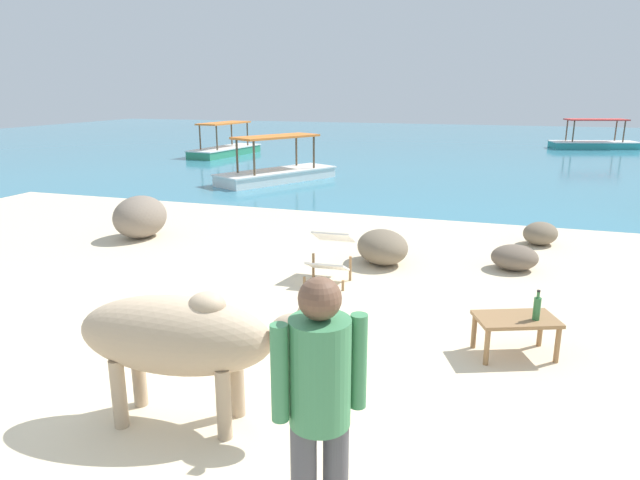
{
  "coord_description": "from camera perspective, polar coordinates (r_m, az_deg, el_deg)",
  "views": [
    {
      "loc": [
        2.31,
        -4.04,
        2.54
      ],
      "look_at": [
        0.03,
        3.0,
        0.55
      ],
      "focal_mm": 31.41,
      "sensor_mm": 36.0,
      "label": 1
    }
  ],
  "objects": [
    {
      "name": "sand_beach",
      "position": [
        5.3,
        -10.65,
        -13.66
      ],
      "size": [
        18.0,
        14.0,
        0.04
      ],
      "primitive_type": "cube",
      "color": "beige",
      "rests_on": "ground"
    },
    {
      "name": "water_surface",
      "position": [
        26.27,
        13.03,
        9.12
      ],
      "size": [
        60.0,
        36.0,
        0.03
      ],
      "primitive_type": "cube",
      "color": "teal",
      "rests_on": "ground"
    },
    {
      "name": "cow",
      "position": [
        4.37,
        -13.88,
        -9.56
      ],
      "size": [
        1.94,
        0.76,
        1.08
      ],
      "rotation": [
        0.0,
        0.0,
        0.13
      ],
      "color": "tan",
      "rests_on": "sand_beach"
    },
    {
      "name": "low_bench_table",
      "position": [
        5.75,
        19.34,
        -8.03
      ],
      "size": [
        0.87,
        0.69,
        0.39
      ],
      "rotation": [
        0.0,
        0.0,
        0.38
      ],
      "color": "olive",
      "rests_on": "sand_beach"
    },
    {
      "name": "bottle",
      "position": [
        5.7,
        21.23,
        -6.47
      ],
      "size": [
        0.07,
        0.07,
        0.3
      ],
      "color": "#2D6B38",
      "rests_on": "low_bench_table"
    },
    {
      "name": "deck_chair_near",
      "position": [
        7.51,
        1.1,
        -1.32
      ],
      "size": [
        0.57,
        0.79,
        0.68
      ],
      "rotation": [
        0.0,
        0.0,
        4.75
      ],
      "color": "olive",
      "rests_on": "sand_beach"
    },
    {
      "name": "person_standing",
      "position": [
        3.01,
        -0.02,
        -16.05
      ],
      "size": [
        0.43,
        0.33,
        1.62
      ],
      "rotation": [
        0.0,
        0.0,
        5.33
      ],
      "color": "#4C4C51",
      "rests_on": "sand_beach"
    },
    {
      "name": "shore_rock_large",
      "position": [
        10.21,
        -17.86,
        2.25
      ],
      "size": [
        0.93,
        1.11,
        0.73
      ],
      "primitive_type": "ellipsoid",
      "rotation": [
        0.0,
        0.0,
        1.45
      ],
      "color": "gray",
      "rests_on": "sand_beach"
    },
    {
      "name": "shore_rock_medium",
      "position": [
        10.0,
        21.54,
        0.63
      ],
      "size": [
        0.78,
        0.81,
        0.38
      ],
      "primitive_type": "ellipsoid",
      "rotation": [
        0.0,
        0.0,
        0.97
      ],
      "color": "#756651",
      "rests_on": "sand_beach"
    },
    {
      "name": "shore_rock_small",
      "position": [
        8.49,
        19.21,
        -1.69
      ],
      "size": [
        0.73,
        0.66,
        0.36
      ],
      "primitive_type": "ellipsoid",
      "rotation": [
        0.0,
        0.0,
        0.14
      ],
      "color": "#6B5B4C",
      "rests_on": "sand_beach"
    },
    {
      "name": "shore_rock_flat",
      "position": [
        8.34,
        6.39,
        -0.7
      ],
      "size": [
        1.08,
        1.15,
        0.5
      ],
      "primitive_type": "ellipsoid",
      "rotation": [
        0.0,
        0.0,
        2.07
      ],
      "color": "#756651",
      "rests_on": "sand_beach"
    },
    {
      "name": "boat_green",
      "position": [
        22.86,
        -9.64,
        9.2
      ],
      "size": [
        1.58,
        3.78,
        1.29
      ],
      "rotation": [
        0.0,
        0.0,
        4.59
      ],
      "color": "#338E66",
      "rests_on": "water_surface"
    },
    {
      "name": "boat_white",
      "position": [
        16.06,
        -4.42,
        6.95
      ],
      "size": [
        2.76,
        3.78,
        1.29
      ],
      "rotation": [
        0.0,
        0.0,
        4.22
      ],
      "color": "white",
      "rests_on": "water_surface"
    },
    {
      "name": "boat_teal",
      "position": [
        27.96,
        26.1,
        8.93
      ],
      "size": [
        3.85,
        2.09,
        1.29
      ],
      "rotation": [
        0.0,
        0.0,
        0.27
      ],
      "color": "teal",
      "rests_on": "water_surface"
    }
  ]
}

